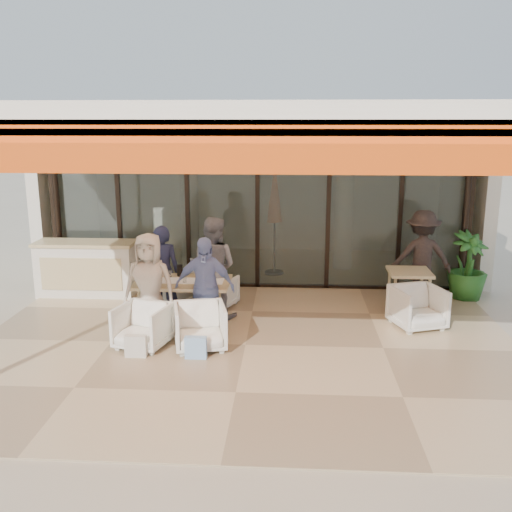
{
  "coord_description": "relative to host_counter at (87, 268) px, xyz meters",
  "views": [
    {
      "loc": [
        0.63,
        -7.79,
        3.25
      ],
      "look_at": [
        0.1,
        0.9,
        1.15
      ],
      "focal_mm": 40.0,
      "sensor_mm": 36.0,
      "label": 1
    }
  ],
  "objects": [
    {
      "name": "diner_grey",
      "position": [
        2.52,
        -1.02,
        0.32
      ],
      "size": [
        0.94,
        0.8,
        1.7
      ],
      "primitive_type": "imported",
      "rotation": [
        0.0,
        0.0,
        2.94
      ],
      "color": "slate",
      "rests_on": "ground"
    },
    {
      "name": "diner_navy",
      "position": [
        1.68,
        -1.02,
        0.25
      ],
      "size": [
        0.6,
        0.42,
        1.56
      ],
      "primitive_type": "imported",
      "rotation": [
        0.0,
        0.0,
        3.22
      ],
      "color": "#1B213B",
      "rests_on": "ground"
    },
    {
      "name": "diner_periwinkle",
      "position": [
        2.52,
        -1.92,
        0.25
      ],
      "size": [
        0.94,
        0.45,
        1.56
      ],
      "primitive_type": "imported",
      "rotation": [
        0.0,
        0.0,
        -0.08
      ],
      "color": "#7481C2",
      "rests_on": "ground"
    },
    {
      "name": "potted_palm",
      "position": [
        7.04,
        0.21,
        0.1
      ],
      "size": [
        0.97,
        0.97,
        1.26
      ],
      "primitive_type": "imported",
      "rotation": [
        0.0,
        0.0,
        0.52
      ],
      "color": "#1E5919",
      "rests_on": "ground"
    },
    {
      "name": "glass_storefront",
      "position": [
        3.16,
        0.7,
        1.07
      ],
      "size": [
        8.08,
        0.1,
        3.2
      ],
      "color": "#9EADA3",
      "rests_on": "ground"
    },
    {
      "name": "terrace_structure",
      "position": [
        3.16,
        -2.56,
        2.72
      ],
      "size": [
        8.0,
        6.0,
        3.4
      ],
      "color": "silver",
      "rests_on": "ground"
    },
    {
      "name": "standing_woman",
      "position": [
        6.16,
        0.02,
        0.31
      ],
      "size": [
        1.09,
        0.63,
        1.68
      ],
      "primitive_type": "imported",
      "rotation": [
        0.0,
        0.0,
        3.15
      ],
      "color": "black",
      "rests_on": "ground"
    },
    {
      "name": "host_counter",
      "position": [
        0.0,
        0.0,
        0.0
      ],
      "size": [
        1.85,
        0.65,
        1.04
      ],
      "color": "silver",
      "rests_on": "ground"
    },
    {
      "name": "chair_far_left",
      "position": [
        1.68,
        -0.52,
        -0.17
      ],
      "size": [
        0.88,
        0.85,
        0.72
      ],
      "primitive_type": "imported",
      "rotation": [
        0.0,
        0.0,
        2.79
      ],
      "color": "silver",
      "rests_on": "ground"
    },
    {
      "name": "chair_far_right",
      "position": [
        2.52,
        -0.52,
        -0.22
      ],
      "size": [
        0.78,
        0.75,
        0.63
      ],
      "primitive_type": "imported",
      "rotation": [
        0.0,
        0.0,
        2.76
      ],
      "color": "silver",
      "rests_on": "ground"
    },
    {
      "name": "dining_table",
      "position": [
        2.09,
        -1.47,
        0.16
      ],
      "size": [
        1.5,
        0.9,
        0.93
      ],
      "color": "#D5C082",
      "rests_on": "ground"
    },
    {
      "name": "tote_bag_blue",
      "position": [
        2.52,
        -2.82,
        -0.36
      ],
      "size": [
        0.3,
        0.1,
        0.34
      ],
      "primitive_type": "cube",
      "color": "#99BFD8",
      "rests_on": "ground"
    },
    {
      "name": "diner_cream",
      "position": [
        1.68,
        -1.92,
        0.27
      ],
      "size": [
        0.81,
        0.55,
        1.6
      ],
      "primitive_type": "imported",
      "rotation": [
        0.0,
        0.0,
        -0.06
      ],
      "color": "beige",
      "rests_on": "ground"
    },
    {
      "name": "chair_near_right",
      "position": [
        2.52,
        -2.42,
        -0.16
      ],
      "size": [
        0.85,
        0.82,
        0.74
      ],
      "primitive_type": "imported",
      "rotation": [
        0.0,
        0.0,
        0.23
      ],
      "color": "silver",
      "rests_on": "ground"
    },
    {
      "name": "ground",
      "position": [
        3.16,
        -2.3,
        -0.53
      ],
      "size": [
        70.0,
        70.0,
        0.0
      ],
      "primitive_type": "plane",
      "color": "#C6B293",
      "rests_on": "ground"
    },
    {
      "name": "side_table",
      "position": [
        5.83,
        -0.62,
        0.11
      ],
      "size": [
        0.7,
        0.7,
        0.74
      ],
      "color": "#D5C082",
      "rests_on": "ground"
    },
    {
      "name": "chair_near_left",
      "position": [
        1.68,
        -2.42,
        -0.18
      ],
      "size": [
        0.83,
        0.8,
        0.71
      ],
      "primitive_type": "imported",
      "rotation": [
        0.0,
        0.0,
        -0.26
      ],
      "color": "silver",
      "rests_on": "ground"
    },
    {
      "name": "interior_block",
      "position": [
        3.17,
        3.02,
        1.7
      ],
      "size": [
        9.05,
        3.62,
        3.52
      ],
      "color": "silver",
      "rests_on": "ground"
    },
    {
      "name": "tote_bag_cream",
      "position": [
        1.68,
        -2.82,
        -0.36
      ],
      "size": [
        0.3,
        0.1,
        0.34
      ],
      "primitive_type": "cube",
      "color": "silver",
      "rests_on": "ground"
    },
    {
      "name": "side_chair",
      "position": [
        5.83,
        -1.37,
        -0.16
      ],
      "size": [
        0.91,
        0.88,
        0.75
      ],
      "primitive_type": "imported",
      "rotation": [
        0.0,
        0.0,
        0.33
      ],
      "color": "silver",
      "rests_on": "ground"
    },
    {
      "name": "terrace_floor",
      "position": [
        3.16,
        -2.3,
        -0.53
      ],
      "size": [
        8.0,
        6.0,
        0.01
      ],
      "primitive_type": "cube",
      "color": "tan",
      "rests_on": "ground"
    }
  ]
}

